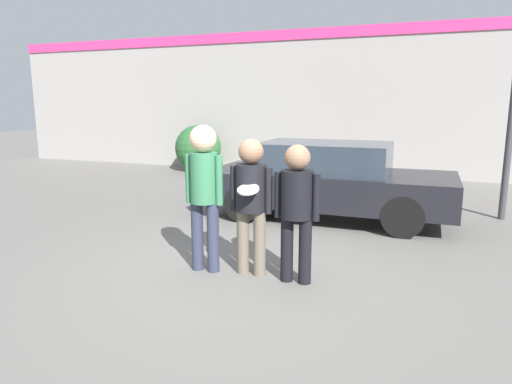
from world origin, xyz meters
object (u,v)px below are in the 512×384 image
Objects in this scene: person_middle_with_frisbee at (251,195)px; person_right at (297,202)px; parked_car_near at (328,180)px; person_left at (204,185)px; shrub at (198,148)px.

person_right is (0.58, -0.05, -0.03)m from person_middle_with_frisbee.
person_middle_with_frisbee reaches higher than parked_car_near.
person_middle_with_frisbee is 0.59m from person_right.
parked_car_near is (0.86, 3.22, -0.39)m from person_left.
person_middle_with_frisbee is 3.16m from parked_car_near.
shrub reaches higher than parked_car_near.
person_left reaches higher than parked_car_near.
person_right reaches higher than shrub.
parked_car_near is (-0.31, 3.19, -0.26)m from person_right.
person_right is at bearing -55.16° from shrub.
parked_car_near is at bearing 95.59° from person_right.
person_middle_with_frisbee is 0.38× the size of parked_car_near.
parked_car_near is 3.06× the size of shrub.
person_left is 0.42× the size of parked_car_near.
shrub is at bearing 118.44° from person_left.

